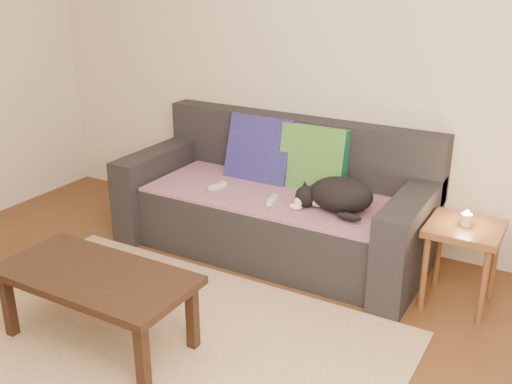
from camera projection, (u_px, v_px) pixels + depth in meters
ground at (127, 368)px, 2.98m from camera, size 4.50×4.50×0.00m
back_wall at (307, 53)px, 4.13m from camera, size 4.50×0.04×2.60m
sofa at (276, 206)px, 4.14m from camera, size 2.10×0.94×0.87m
throw_blanket at (270, 194)px, 4.02m from camera, size 1.66×0.74×0.02m
cushion_navy at (261, 151)px, 4.26m from camera, size 0.49×0.26×0.51m
cushion_green at (313, 160)px, 4.07m from camera, size 0.46×0.20×0.48m
cat at (338, 195)px, 3.70m from camera, size 0.54×0.42×0.21m
wii_remote_a at (218, 186)px, 4.10m from camera, size 0.06×0.15×0.03m
wii_remote_b at (272, 200)px, 3.85m from camera, size 0.07×0.15×0.03m
side_table at (463, 240)px, 3.39m from camera, size 0.40×0.40×0.51m
candle at (466, 219)px, 3.35m from camera, size 0.06×0.06×0.09m
rug at (147, 351)px, 3.10m from camera, size 2.50×1.80×0.01m
coffee_table at (96, 282)px, 3.06m from camera, size 1.04×0.52×0.41m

